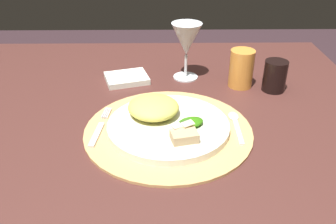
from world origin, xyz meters
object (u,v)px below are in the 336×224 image
object	(u,v)px
fork	(100,128)
wine_glass	(186,41)
napkin	(127,78)
dinner_plate	(168,126)
amber_tumbler	(241,69)
dark_tumbler	(275,76)
spoon	(235,122)
dining_table	(146,172)

from	to	relation	value
fork	wine_glass	distance (m)	0.36
fork	napkin	bearing A→B (deg)	81.98
dinner_plate	amber_tumbler	distance (m)	0.30
wine_glass	dark_tumbler	bearing A→B (deg)	-19.85
spoon	dinner_plate	bearing A→B (deg)	-171.33
dinner_plate	spoon	bearing A→B (deg)	8.67
fork	dark_tumbler	distance (m)	0.47
dinner_plate	napkin	world-z (taller)	dinner_plate
spoon	dark_tumbler	distance (m)	0.22
dinner_plate	fork	xyz separation A→B (m)	(-0.15, 0.00, -0.01)
dining_table	spoon	xyz separation A→B (m)	(0.20, -0.01, 0.15)
wine_glass	amber_tumbler	bearing A→B (deg)	-20.80
fork	dark_tumbler	bearing A→B (deg)	24.41
amber_tumbler	wine_glass	bearing A→B (deg)	159.20
dining_table	wine_glass	bearing A→B (deg)	66.18
dinner_plate	spoon	world-z (taller)	dinner_plate
fork	amber_tumbler	xyz separation A→B (m)	(0.35, 0.22, 0.04)
dining_table	amber_tumbler	xyz separation A→B (m)	(0.25, 0.19, 0.19)
dinner_plate	napkin	size ratio (longest dim) A/B	2.32
amber_tumbler	dark_tumbler	size ratio (longest dim) A/B	1.23
fork	amber_tumbler	bearing A→B (deg)	32.69
dinner_plate	amber_tumbler	world-z (taller)	amber_tumbler
fork	wine_glass	world-z (taller)	wine_glass
spoon	wine_glass	xyz separation A→B (m)	(-0.10, 0.26, 0.10)
dinner_plate	dark_tumbler	world-z (taller)	dark_tumbler
dinner_plate	spoon	xyz separation A→B (m)	(0.15, 0.02, -0.01)
dark_tumbler	spoon	bearing A→B (deg)	-126.78
dining_table	amber_tumbler	world-z (taller)	amber_tumbler
spoon	amber_tumbler	bearing A→B (deg)	76.71
dinner_plate	wine_glass	world-z (taller)	wine_glass
napkin	dinner_plate	bearing A→B (deg)	-66.67
wine_glass	dining_table	bearing A→B (deg)	-113.82
dinner_plate	wine_glass	bearing A→B (deg)	79.30
dining_table	amber_tumbler	bearing A→B (deg)	36.76
dining_table	dark_tumbler	world-z (taller)	dark_tumbler
napkin	wine_glass	world-z (taller)	wine_glass
fork	napkin	size ratio (longest dim) A/B	1.38
amber_tumbler	dark_tumbler	bearing A→B (deg)	-18.17
dinner_plate	spoon	distance (m)	0.15
napkin	amber_tumbler	bearing A→B (deg)	-6.51
napkin	dining_table	bearing A→B (deg)	-75.37
fork	spoon	distance (m)	0.30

